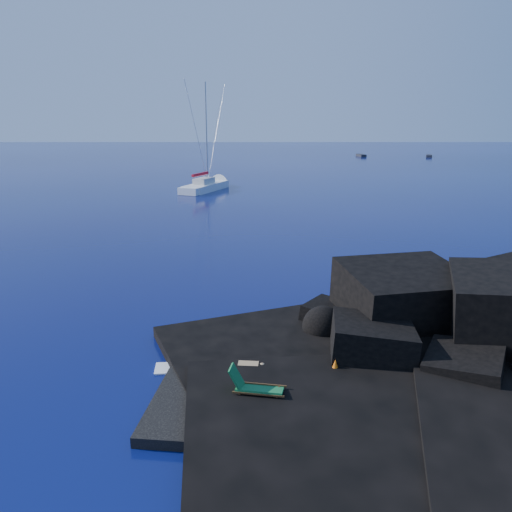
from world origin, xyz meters
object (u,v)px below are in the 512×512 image
at_px(distant_boat_a, 361,156).
at_px(distant_boat_b, 429,157).
at_px(sunbather, 248,366).
at_px(marker_cone, 335,367).
at_px(sailboat, 206,190).
at_px(deck_chair, 260,383).

distance_m(distant_boat_a, distant_boat_b, 16.90).
distance_m(sunbather, distant_boat_a, 116.67).
height_order(marker_cone, distant_boat_a, marker_cone).
distance_m(sailboat, sunbather, 50.59).
bearing_deg(marker_cone, distant_boat_b, 69.75).
bearing_deg(deck_chair, distant_boat_b, 78.57).
relative_size(sailboat, deck_chair, 7.98).
xyz_separation_m(deck_chair, distant_boat_b, (43.98, 113.48, -0.95)).
bearing_deg(sailboat, sunbather, -60.99).
height_order(sailboat, marker_cone, sailboat).
bearing_deg(marker_cone, sunbather, 174.05).
bearing_deg(distant_boat_b, sailboat, -112.28).
xyz_separation_m(sunbather, distant_boat_b, (44.37, 111.52, -0.53)).
relative_size(sailboat, distant_boat_a, 3.13).
bearing_deg(distant_boat_a, sunbather, -110.68).
xyz_separation_m(sailboat, sunbather, (6.25, -50.19, 0.53)).
relative_size(sunbather, distant_boat_a, 0.37).
bearing_deg(distant_boat_b, distant_boat_a, -169.01).
xyz_separation_m(deck_chair, marker_cone, (2.71, 1.63, -0.30)).
relative_size(deck_chair, distant_boat_a, 0.39).
height_order(sailboat, distant_boat_b, sailboat).
height_order(sailboat, sunbather, sailboat).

